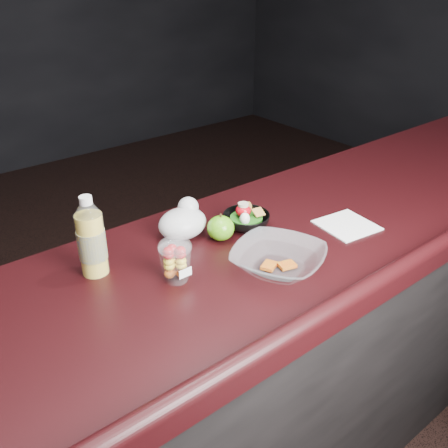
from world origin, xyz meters
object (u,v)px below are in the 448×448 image
at_px(green_apple, 221,228).
at_px(fruit_cup, 175,259).
at_px(snack_bowl, 246,220).
at_px(takeout_bowl, 278,259).
at_px(lemonade_bottle, 92,242).

bearing_deg(green_apple, fruit_cup, -157.35).
bearing_deg(snack_bowl, fruit_cup, -162.84).
xyz_separation_m(fruit_cup, green_apple, (0.22, 0.09, -0.03)).
distance_m(green_apple, takeout_bowl, 0.22).
bearing_deg(takeout_bowl, green_apple, 95.08).
xyz_separation_m(green_apple, snack_bowl, (0.11, 0.01, -0.01)).
height_order(lemonade_bottle, fruit_cup, lemonade_bottle).
bearing_deg(takeout_bowl, fruit_cup, 151.74).
bearing_deg(snack_bowl, lemonade_bottle, 172.49).
height_order(fruit_cup, green_apple, fruit_cup).
xyz_separation_m(lemonade_bottle, takeout_bowl, (0.39, -0.29, -0.06)).
height_order(green_apple, snack_bowl, green_apple).
relative_size(green_apple, takeout_bowl, 0.26).
distance_m(snack_bowl, takeout_bowl, 0.25).
bearing_deg(green_apple, lemonade_bottle, 169.00).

